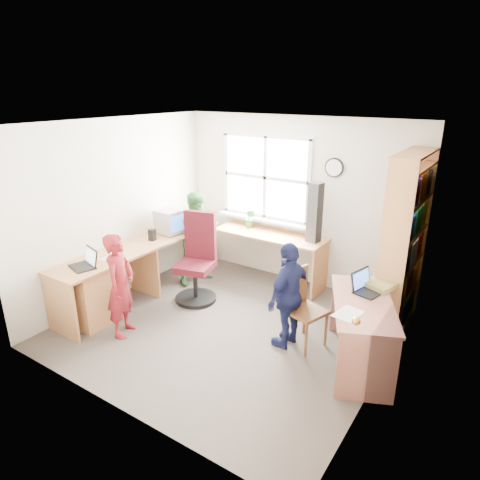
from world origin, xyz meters
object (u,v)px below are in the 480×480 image
(laptop_right, at_px, (366,286))
(cd_tower, at_px, (315,213))
(swivel_chair, at_px, (197,263))
(potted_plant, at_px, (250,218))
(laptop_left, at_px, (86,262))
(person_red, at_px, (120,285))
(bookshelf, at_px, (403,248))
(person_green, at_px, (199,238))
(wooden_chair, at_px, (302,304))
(right_desk, at_px, (362,319))
(l_desk, at_px, (133,276))
(crt_monitor, at_px, (169,222))
(person_navy, at_px, (289,295))

(laptop_right, height_order, cd_tower, cd_tower)
(swivel_chair, distance_m, potted_plant, 1.17)
(laptop_left, distance_m, person_red, 0.54)
(bookshelf, relative_size, person_red, 1.70)
(potted_plant, bearing_deg, person_green, -125.68)
(person_red, relative_size, person_green, 0.91)
(wooden_chair, relative_size, potted_plant, 3.06)
(right_desk, bearing_deg, bookshelf, 59.86)
(right_desk, xyz_separation_m, laptop_left, (-3.01, -1.00, 0.28))
(person_green, bearing_deg, person_red, -158.37)
(right_desk, height_order, potted_plant, potted_plant)
(l_desk, distance_m, wooden_chair, 2.22)
(potted_plant, bearing_deg, person_red, -97.91)
(swivel_chair, height_order, cd_tower, cd_tower)
(cd_tower, distance_m, person_green, 1.70)
(crt_monitor, distance_m, laptop_left, 1.48)
(wooden_chair, height_order, crt_monitor, crt_monitor)
(l_desk, bearing_deg, laptop_right, 14.11)
(cd_tower, relative_size, potted_plant, 2.86)
(crt_monitor, bearing_deg, laptop_left, -83.81)
(swivel_chair, bearing_deg, laptop_right, -14.82)
(wooden_chair, bearing_deg, l_desk, -150.25)
(laptop_left, distance_m, laptop_right, 3.21)
(person_red, distance_m, person_green, 1.64)
(l_desk, height_order, cd_tower, cd_tower)
(l_desk, bearing_deg, laptop_left, -106.48)
(potted_plant, height_order, person_green, person_green)
(right_desk, xyz_separation_m, wooden_chair, (-0.68, 0.02, -0.05))
(wooden_chair, relative_size, laptop_left, 2.33)
(potted_plant, height_order, person_navy, person_navy)
(l_desk, relative_size, potted_plant, 10.27)
(right_desk, xyz_separation_m, person_navy, (-0.79, -0.09, 0.09))
(cd_tower, height_order, potted_plant, cd_tower)
(laptop_left, bearing_deg, person_red, 21.90)
(crt_monitor, bearing_deg, swivel_chair, -13.21)
(swivel_chair, xyz_separation_m, person_red, (-0.16, -1.19, 0.10))
(bookshelf, xyz_separation_m, laptop_left, (-3.12, -2.02, -0.20))
(bookshelf, xyz_separation_m, potted_plant, (-2.29, 0.31, -0.11))
(person_red, xyz_separation_m, person_green, (-0.15, 1.63, 0.06))
(potted_plant, bearing_deg, right_desk, -31.39)
(laptop_left, relative_size, person_green, 0.28)
(swivel_chair, relative_size, laptop_right, 3.19)
(bookshelf, relative_size, swivel_chair, 1.75)
(laptop_left, bearing_deg, cd_tower, 67.04)
(person_red, relative_size, person_navy, 1.01)
(crt_monitor, bearing_deg, cd_tower, 29.06)
(l_desk, relative_size, cd_tower, 3.60)
(wooden_chair, bearing_deg, potted_plant, 156.32)
(laptop_left, height_order, laptop_right, laptop_left)
(potted_plant, bearing_deg, crt_monitor, -134.44)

